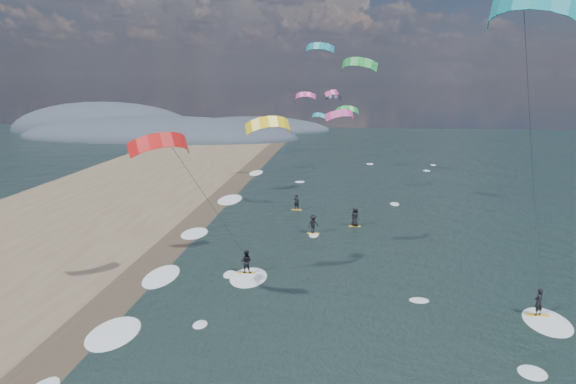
# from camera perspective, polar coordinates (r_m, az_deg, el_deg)

# --- Properties ---
(wet_sand_strip) EXTENTS (3.00, 240.00, 0.00)m
(wet_sand_strip) POSITION_cam_1_polar(r_m,az_deg,el_deg) (37.69, -17.53, -10.72)
(wet_sand_strip) COLOR #382D23
(wet_sand_strip) RESTS_ON ground
(coastal_hills) EXTENTS (80.00, 41.00, 15.00)m
(coastal_hills) POSITION_cam_1_polar(r_m,az_deg,el_deg) (138.73, -13.95, 5.71)
(coastal_hills) COLOR #3D4756
(coastal_hills) RESTS_ON ground
(kitesurfer_near_a) EXTENTS (7.79, 9.26, 18.25)m
(kitesurfer_near_a) POSITION_cam_1_polar(r_m,az_deg,el_deg) (28.94, 23.26, 10.55)
(kitesurfer_near_a) COLOR yellow
(kitesurfer_near_a) RESTS_ON ground
(kitesurfer_near_b) EXTENTS (7.02, 9.16, 11.60)m
(kitesurfer_near_b) POSITION_cam_1_polar(r_m,az_deg,el_deg) (35.68, -9.39, 0.59)
(kitesurfer_near_b) COLOR yellow
(kitesurfer_near_b) RESTS_ON ground
(far_kitesurfers) EXTENTS (7.22, 9.72, 1.85)m
(far_kitesurfers) POSITION_cam_1_polar(r_m,az_deg,el_deg) (52.99, 3.86, -2.61)
(far_kitesurfers) COLOR yellow
(far_kitesurfers) RESTS_ON ground
(bg_kite_field) EXTENTS (10.77, 71.40, 11.82)m
(bg_kite_field) POSITION_cam_1_polar(r_m,az_deg,el_deg) (75.16, 4.03, 10.03)
(bg_kite_field) COLOR yellow
(bg_kite_field) RESTS_ON ground
(shoreline_surf) EXTENTS (2.40, 79.40, 0.11)m
(shoreline_surf) POSITION_cam_1_polar(r_m,az_deg,el_deg) (41.36, -13.35, -8.44)
(shoreline_surf) COLOR white
(shoreline_surf) RESTS_ON ground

